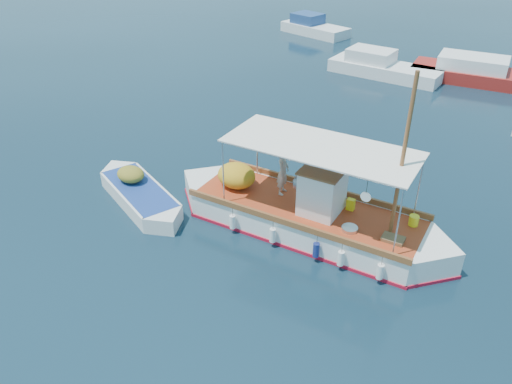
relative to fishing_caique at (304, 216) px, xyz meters
The scene contains 6 objects.
ground 0.96m from the fishing_caique, 98.20° to the right, with size 160.00×160.00×0.00m, color black.
fishing_caique is the anchor object (origin of this frame).
dinghy 6.58m from the fishing_caique, 158.02° to the right, with size 5.48×2.69×1.39m.
bg_boat_nw 18.73m from the fishing_caique, 107.98° to the left, with size 7.38×2.86×1.80m.
bg_boat_n 20.56m from the fishing_caique, 89.00° to the left, with size 10.61×4.79×1.80m.
bg_boat_far_w 28.85m from the fishing_caique, 122.25° to the left, with size 6.13×3.03×1.80m.
Camera 1 is at (7.96, -11.86, 10.49)m, focal length 35.00 mm.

